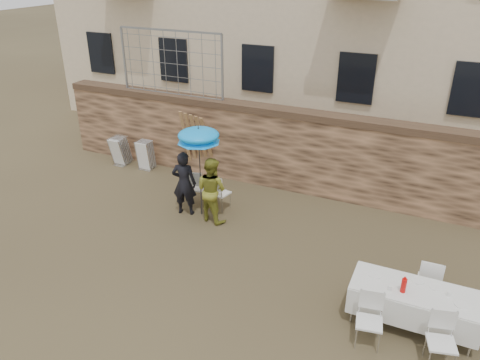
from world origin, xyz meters
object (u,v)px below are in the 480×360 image
at_px(banquet_table, 416,292).
at_px(table_chair_front_right, 442,342).
at_px(chair_stack_left, 124,148).
at_px(soda_bottle, 404,285).
at_px(couple_chair_left, 196,187).
at_px(chair_stack_right, 149,153).
at_px(couple_chair_right, 220,192).
at_px(table_chair_front_left, 369,321).
at_px(umbrella, 199,138).
at_px(table_chair_back, 430,280).
at_px(man_suit, 184,183).
at_px(woman_dress, 211,190).

relative_size(banquet_table, table_chair_front_right, 2.19).
bearing_deg(chair_stack_left, soda_bottle, -24.27).
distance_m(couple_chair_left, table_chair_front_right, 6.81).
xyz_separation_m(couple_chair_left, chair_stack_right, (-2.44, 1.44, -0.02)).
distance_m(banquet_table, chair_stack_right, 8.86).
relative_size(couple_chair_left, couple_chair_right, 1.00).
bearing_deg(chair_stack_left, table_chair_front_right, -25.69).
relative_size(table_chair_front_left, chair_stack_left, 1.04).
xyz_separation_m(couple_chair_left, banquet_table, (5.57, -2.34, 0.25)).
height_order(couple_chair_left, chair_stack_right, couple_chair_left).
relative_size(couple_chair_left, table_chair_front_right, 1.00).
distance_m(umbrella, table_chair_back, 5.70).
height_order(soda_bottle, table_chair_front_left, soda_bottle).
bearing_deg(man_suit, couple_chair_left, -103.14).
xyz_separation_m(umbrella, chair_stack_left, (-3.74, 1.89, -1.57)).
distance_m(woman_dress, chair_stack_left, 4.56).
height_order(umbrella, soda_bottle, umbrella).
xyz_separation_m(man_suit, banquet_table, (5.57, -1.79, -0.09)).
bearing_deg(couple_chair_right, banquet_table, 165.42).
relative_size(banquet_table, table_chair_front_left, 2.19).
relative_size(table_chair_front_right, chair_stack_left, 1.04).
xyz_separation_m(table_chair_front_left, chair_stack_right, (-7.41, 4.53, -0.02)).
distance_m(woman_dress, soda_bottle, 5.01).
relative_size(umbrella, couple_chair_left, 2.24).
bearing_deg(woman_dress, chair_stack_right, -18.49).
height_order(chair_stack_left, chair_stack_right, same).
bearing_deg(table_chair_front_right, umbrella, 140.69).
distance_m(umbrella, chair_stack_left, 4.47).
bearing_deg(man_suit, table_chair_front_right, 144.15).
xyz_separation_m(couple_chair_right, table_chair_front_right, (5.37, -3.09, 0.00)).
distance_m(umbrella, couple_chair_right, 1.64).
bearing_deg(umbrella, banquet_table, -20.09).
relative_size(banquet_table, chair_stack_left, 2.28).
xyz_separation_m(couple_chair_left, table_chair_front_left, (4.97, -3.09, 0.00)).
bearing_deg(couple_chair_right, woman_dress, 106.28).
bearing_deg(man_suit, couple_chair_right, -154.98).
xyz_separation_m(umbrella, table_chair_front_right, (5.67, -2.64, -1.55)).
distance_m(couple_chair_left, couple_chair_right, 0.70).
relative_size(couple_chair_right, banquet_table, 0.46).
xyz_separation_m(man_suit, chair_stack_right, (-2.44, 1.99, -0.36)).
distance_m(umbrella, soda_bottle, 5.49).
height_order(couple_chair_left, banquet_table, couple_chair_left).
distance_m(couple_chair_right, chair_stack_right, 3.45).
distance_m(banquet_table, table_chair_front_left, 0.99).
bearing_deg(chair_stack_left, couple_chair_right, -19.57).
distance_m(banquet_table, chair_stack_left, 9.68).
height_order(umbrella, couple_chair_right, umbrella).
xyz_separation_m(banquet_table, chair_stack_left, (-8.91, 3.78, -0.27)).
bearing_deg(table_chair_front_left, chair_stack_left, 141.83).
xyz_separation_m(man_suit, table_chair_front_left, (4.97, -2.54, -0.34)).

